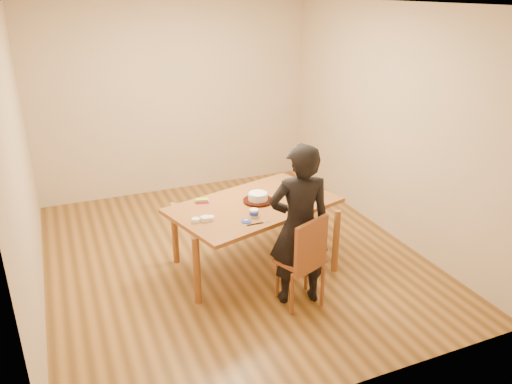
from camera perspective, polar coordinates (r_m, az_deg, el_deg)
name	(u,v)px	position (r m, az deg, el deg)	size (l,w,h in m)	color
room_shell	(219,133)	(5.53, -4.29, 6.71)	(4.00, 4.50, 2.70)	brown
dining_table	(254,205)	(5.20, -0.21, -1.54)	(1.69, 1.01, 0.04)	brown
dining_chair	(300,261)	(4.77, 5.09, -7.83)	(0.37, 0.37, 0.04)	brown
cake_plate	(258,201)	(5.23, 0.23, -1.00)	(0.32, 0.32, 0.02)	red
cake	(258,197)	(5.22, 0.23, -0.55)	(0.20, 0.20, 0.06)	white
frosting_dome	(258,193)	(5.20, 0.23, -0.09)	(0.20, 0.20, 0.03)	white
frosting_tub	(254,213)	(4.89, -0.24, -2.40)	(0.09, 0.09, 0.08)	white
frosting_lid	(246,221)	(4.80, -1.13, -3.37)	(0.10, 0.10, 0.01)	#1931A8
frosting_dollop	(246,220)	(4.79, -1.13, -3.23)	(0.04, 0.04, 0.02)	white
ramekin_green	(205,219)	(4.83, -5.80, -3.06)	(0.09, 0.09, 0.04)	white
ramekin_yellow	(210,218)	(4.85, -5.27, -3.01)	(0.08, 0.08, 0.04)	white
ramekin_multi	(196,220)	(4.82, -6.89, -3.22)	(0.08, 0.08, 0.04)	white
candy_box_pink	(202,202)	(5.24, -6.14, -1.10)	(0.14, 0.07, 0.02)	#D9337F
candy_box_green	(202,200)	(5.24, -6.22, -0.89)	(0.13, 0.06, 0.02)	green
spatula	(255,224)	(4.75, -0.11, -3.67)	(0.17, 0.02, 0.01)	black
person	(299,226)	(4.64, 4.98, -3.88)	(0.58, 0.38, 1.59)	black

